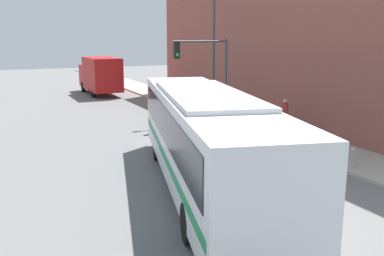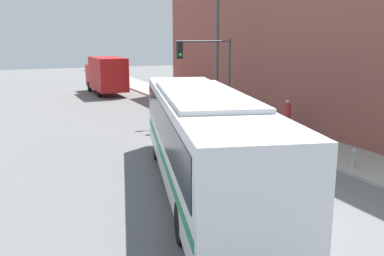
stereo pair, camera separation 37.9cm
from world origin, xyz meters
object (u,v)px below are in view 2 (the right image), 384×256
at_px(city_bus, 202,134).
at_px(fire_hydrant, 353,158).
at_px(street_lamp, 212,46).
at_px(parking_meter, 247,112).
at_px(pedestrian_near_corner, 287,116).
at_px(delivery_truck, 106,74).
at_px(traffic_light_pole, 210,65).

bearing_deg(city_bus, fire_hydrant, 11.36).
distance_m(city_bus, fire_hydrant, 6.16).
bearing_deg(street_lamp, parking_meter, -88.70).
height_order(street_lamp, pedestrian_near_corner, street_lamp).
height_order(delivery_truck, fire_hydrant, delivery_truck).
distance_m(parking_meter, pedestrian_near_corner, 2.15).
bearing_deg(traffic_light_pole, pedestrian_near_corner, -60.58).
xyz_separation_m(delivery_truck, street_lamp, (3.34, -13.40, 2.57)).
height_order(city_bus, street_lamp, street_lamp).
bearing_deg(pedestrian_near_corner, street_lamp, 102.99).
height_order(delivery_truck, pedestrian_near_corner, delivery_truck).
xyz_separation_m(fire_hydrant, pedestrian_near_corner, (1.23, 5.73, 0.49)).
distance_m(traffic_light_pole, parking_meter, 3.46).
xyz_separation_m(delivery_truck, pedestrian_near_corner, (4.66, -19.14, -0.72)).
bearing_deg(street_lamp, city_bus, -117.99).
distance_m(city_bus, street_lamp, 12.81).
height_order(traffic_light_pole, pedestrian_near_corner, traffic_light_pole).
height_order(parking_meter, pedestrian_near_corner, pedestrian_near_corner).
bearing_deg(fire_hydrant, pedestrian_near_corner, 77.86).
distance_m(fire_hydrant, street_lamp, 12.08).
distance_m(street_lamp, pedestrian_near_corner, 6.75).
bearing_deg(pedestrian_near_corner, traffic_light_pole, 119.42).
height_order(city_bus, delivery_truck, city_bus).
relative_size(city_bus, street_lamp, 1.81).
bearing_deg(fire_hydrant, parking_meter, 90.00).
height_order(city_bus, traffic_light_pole, traffic_light_pole).
height_order(fire_hydrant, traffic_light_pole, traffic_light_pole).
xyz_separation_m(city_bus, street_lamp, (5.91, 11.11, 2.42)).
bearing_deg(traffic_light_pole, fire_hydrant, -83.84).
relative_size(fire_hydrant, parking_meter, 0.58).
height_order(city_bus, parking_meter, city_bus).
height_order(delivery_truck, parking_meter, delivery_truck).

